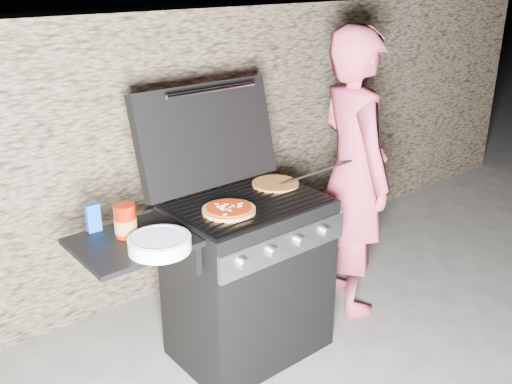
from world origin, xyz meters
TOP-DOWN VIEW (x-y plane):
  - ground at (0.00, 0.00)m, footprint 50.00×50.00m
  - stone_wall at (0.00, 1.05)m, footprint 8.00×0.35m
  - gas_grill at (-0.25, 0.00)m, footprint 1.34×0.79m
  - pizza_topped at (-0.16, -0.05)m, footprint 0.29×0.29m
  - pizza_plain at (0.26, 0.09)m, footprint 0.31×0.31m
  - sauce_jar at (-0.67, 0.05)m, footprint 0.12×0.12m
  - blue_carton at (-0.76, 0.19)m, footprint 0.06×0.04m
  - plate_stack at (-0.62, -0.17)m, footprint 0.33×0.33m
  - person at (0.80, -0.00)m, footprint 0.61×0.74m
  - tongs at (0.46, 0.00)m, footprint 0.49×0.16m

SIDE VIEW (x-z plane):
  - ground at x=0.00m, z-range 0.00..0.00m
  - gas_grill at x=-0.25m, z-range 0.00..0.91m
  - person at x=0.80m, z-range 0.00..1.75m
  - stone_wall at x=0.00m, z-range 0.00..1.80m
  - pizza_plain at x=0.26m, z-range 0.91..0.92m
  - pizza_topped at x=-0.16m, z-range 0.91..0.94m
  - plate_stack at x=-0.62m, z-range 0.90..0.96m
  - tongs at x=0.46m, z-range 0.91..1.01m
  - blue_carton at x=-0.76m, z-range 0.90..1.04m
  - sauce_jar at x=-0.67m, z-range 0.90..1.06m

